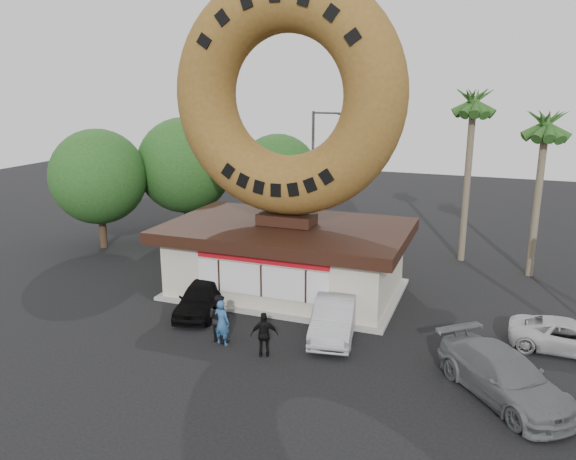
% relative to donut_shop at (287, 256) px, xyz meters
% --- Properties ---
extents(ground, '(90.00, 90.00, 0.00)m').
position_rel_donut_shop_xyz_m(ground, '(0.00, -5.98, -1.77)').
color(ground, black).
rests_on(ground, ground).
extents(donut_shop, '(11.20, 7.20, 3.80)m').
position_rel_donut_shop_xyz_m(donut_shop, '(0.00, 0.00, 0.00)').
color(donut_shop, beige).
rests_on(donut_shop, ground).
extents(giant_donut, '(10.67, 2.72, 10.67)m').
position_rel_donut_shop_xyz_m(giant_donut, '(0.00, 0.02, 7.37)').
color(giant_donut, brown).
rests_on(giant_donut, donut_shop).
extents(tree_west, '(6.00, 6.00, 7.65)m').
position_rel_donut_shop_xyz_m(tree_west, '(-9.50, 7.02, 2.87)').
color(tree_west, '#473321').
rests_on(tree_west, ground).
extents(tree_mid, '(5.20, 5.20, 6.63)m').
position_rel_donut_shop_xyz_m(tree_mid, '(-4.00, 9.02, 2.25)').
color(tree_mid, '#473321').
rests_on(tree_mid, ground).
extents(tree_far, '(5.60, 5.60, 7.14)m').
position_rel_donut_shop_xyz_m(tree_far, '(-13.00, 3.02, 2.56)').
color(tree_far, '#473321').
rests_on(tree_far, ground).
extents(palm_near, '(2.60, 2.60, 9.75)m').
position_rel_donut_shop_xyz_m(palm_near, '(7.50, 8.02, 6.65)').
color(palm_near, '#726651').
rests_on(palm_near, ground).
extents(palm_far, '(2.60, 2.60, 8.75)m').
position_rel_donut_shop_xyz_m(palm_far, '(11.00, 6.52, 5.72)').
color(palm_far, '#726651').
rests_on(palm_far, ground).
extents(street_lamp, '(2.11, 0.20, 8.00)m').
position_rel_donut_shop_xyz_m(street_lamp, '(-1.86, 10.02, 2.72)').
color(street_lamp, '#59595E').
rests_on(street_lamp, ground).
extents(person_left, '(0.71, 0.51, 1.80)m').
position_rel_donut_shop_xyz_m(person_left, '(-0.30, -6.20, -0.86)').
color(person_left, navy).
rests_on(person_left, ground).
extents(person_center, '(1.07, 0.93, 1.89)m').
position_rel_donut_shop_xyz_m(person_center, '(-0.55, -5.93, -0.82)').
color(person_center, black).
rests_on(person_center, ground).
extents(person_right, '(1.08, 0.77, 1.70)m').
position_rel_donut_shop_xyz_m(person_right, '(1.59, -6.51, -0.92)').
color(person_right, black).
rests_on(person_right, ground).
extents(car_black, '(2.44, 4.24, 1.36)m').
position_rel_donut_shop_xyz_m(car_black, '(-2.56, -3.78, -1.09)').
color(car_black, black).
rests_on(car_black, ground).
extents(car_silver, '(2.26, 4.67, 1.47)m').
position_rel_donut_shop_xyz_m(car_silver, '(3.47, -3.84, -1.03)').
color(car_silver, '#A5A4A9').
rests_on(car_silver, ground).
extents(car_grey, '(4.87, 5.23, 1.48)m').
position_rel_donut_shop_xyz_m(car_grey, '(9.74, -6.40, -1.03)').
color(car_grey, slate).
rests_on(car_grey, ground).
extents(car_white, '(4.30, 2.12, 1.18)m').
position_rel_donut_shop_xyz_m(car_white, '(12.03, -2.18, -1.18)').
color(car_white, '#BABABA').
rests_on(car_white, ground).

